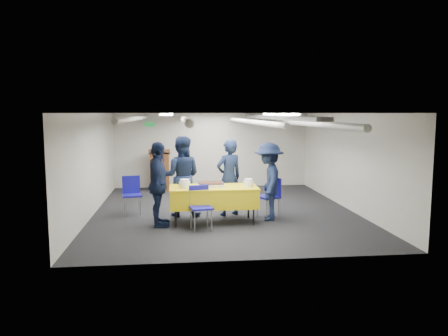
# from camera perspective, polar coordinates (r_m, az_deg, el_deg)

# --- Properties ---
(ground) EXTENTS (7.00, 7.00, 0.00)m
(ground) POSITION_cam_1_polar(r_m,az_deg,el_deg) (10.36, -0.00, -5.63)
(ground) COLOR black
(ground) RESTS_ON ground
(room_shell) EXTENTS (6.00, 7.00, 2.30)m
(room_shell) POSITION_cam_1_polar(r_m,az_deg,el_deg) (10.53, 0.26, 4.54)
(room_shell) COLOR beige
(room_shell) RESTS_ON ground
(serving_table) EXTENTS (1.83, 0.88, 0.77)m
(serving_table) POSITION_cam_1_polar(r_m,az_deg,el_deg) (9.18, -1.37, -3.75)
(serving_table) COLOR black
(serving_table) RESTS_ON ground
(sheet_cake) EXTENTS (0.55, 0.42, 0.09)m
(sheet_cake) POSITION_cam_1_polar(r_m,az_deg,el_deg) (9.16, -1.72, -2.14)
(sheet_cake) COLOR white
(sheet_cake) RESTS_ON serving_table
(plate_stack_left) EXTENTS (0.23, 0.23, 0.17)m
(plate_stack_left) POSITION_cam_1_polar(r_m,az_deg,el_deg) (9.04, -5.17, -2.06)
(plate_stack_left) COLOR white
(plate_stack_left) RESTS_ON serving_table
(plate_stack_right) EXTENTS (0.20, 0.20, 0.16)m
(plate_stack_right) POSITION_cam_1_polar(r_m,az_deg,el_deg) (9.17, 3.23, -1.95)
(plate_stack_right) COLOR white
(plate_stack_right) RESTS_ON serving_table
(podium) EXTENTS (0.62, 0.53, 1.25)m
(podium) POSITION_cam_1_polar(r_m,az_deg,el_deg) (13.21, -8.38, -0.21)
(podium) COLOR brown
(podium) RESTS_ON ground
(chair_near) EXTENTS (0.49, 0.49, 0.87)m
(chair_near) POSITION_cam_1_polar(r_m,az_deg,el_deg) (8.69, -3.14, -4.56)
(chair_near) COLOR gray
(chair_near) RESTS_ON ground
(chair_right) EXTENTS (0.56, 0.56, 0.87)m
(chair_right) POSITION_cam_1_polar(r_m,az_deg,el_deg) (9.79, 6.17, -3.25)
(chair_right) COLOR gray
(chair_right) RESTS_ON ground
(chair_left) EXTENTS (0.49, 0.49, 0.87)m
(chair_left) POSITION_cam_1_polar(r_m,az_deg,el_deg) (10.19, -11.98, -2.96)
(chair_left) COLOR gray
(chair_left) RESTS_ON ground
(sailor_a) EXTENTS (0.74, 0.63, 1.72)m
(sailor_a) POSITION_cam_1_polar(r_m,az_deg,el_deg) (9.80, 0.65, -1.26)
(sailor_a) COLOR black
(sailor_a) RESTS_ON ground
(sailor_b) EXTENTS (0.97, 0.81, 1.80)m
(sailor_b) POSITION_cam_1_polar(r_m,az_deg,el_deg) (9.77, -5.59, -1.09)
(sailor_b) COLOR black
(sailor_b) RESTS_ON ground
(sailor_c) EXTENTS (0.43, 1.02, 1.73)m
(sailor_c) POSITION_cam_1_polar(r_m,az_deg,el_deg) (8.91, -8.58, -2.16)
(sailor_c) COLOR black
(sailor_c) RESTS_ON ground
(sailor_d) EXTENTS (0.81, 1.18, 1.68)m
(sailor_d) POSITION_cam_1_polar(r_m,az_deg,el_deg) (9.42, 5.85, -1.76)
(sailor_d) COLOR black
(sailor_d) RESTS_ON ground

